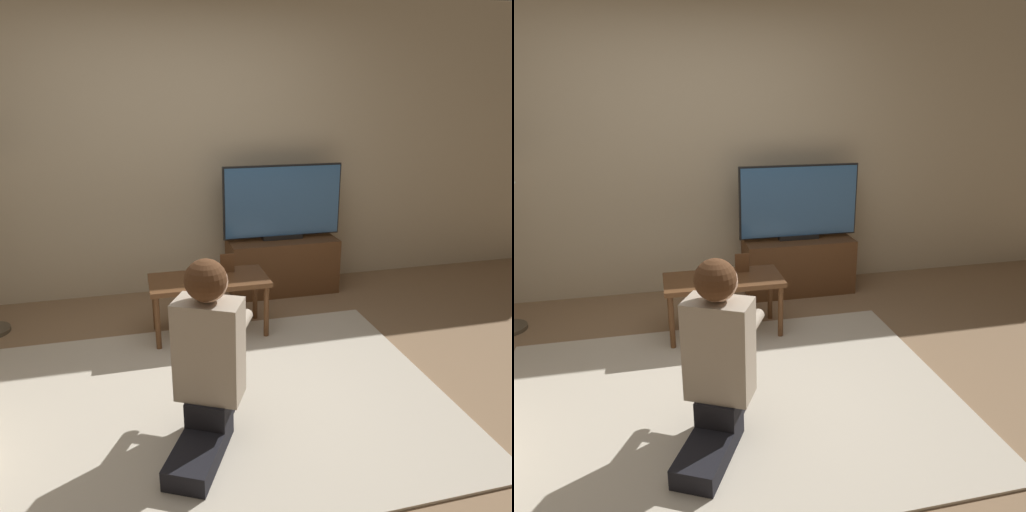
# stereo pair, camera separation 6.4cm
# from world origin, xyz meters

# --- Properties ---
(ground_plane) EXTENTS (10.00, 10.00, 0.00)m
(ground_plane) POSITION_xyz_m (0.00, 0.00, 0.00)
(ground_plane) COLOR #896B4C
(wall_back) EXTENTS (10.00, 0.06, 2.60)m
(wall_back) POSITION_xyz_m (0.00, 1.93, 1.30)
(wall_back) COLOR beige
(wall_back) RESTS_ON ground_plane
(rug) EXTENTS (2.80, 2.03, 0.02)m
(rug) POSITION_xyz_m (0.00, 0.00, 0.01)
(rug) COLOR beige
(rug) RESTS_ON ground_plane
(tv_stand) EXTENTS (1.00, 0.42, 0.50)m
(tv_stand) POSITION_xyz_m (0.92, 1.64, 0.25)
(tv_stand) COLOR brown
(tv_stand) RESTS_ON ground_plane
(tv) EXTENTS (1.09, 0.08, 0.68)m
(tv) POSITION_xyz_m (0.92, 1.64, 0.85)
(tv) COLOR black
(tv) RESTS_ON tv_stand
(coffee_table) EXTENTS (0.89, 0.43, 0.46)m
(coffee_table) POSITION_xyz_m (0.13, 0.92, 0.40)
(coffee_table) COLOR brown
(coffee_table) RESTS_ON ground_plane
(person_kneeling) EXTENTS (0.60, 0.87, 1.02)m
(person_kneeling) POSITION_xyz_m (-0.07, -0.32, 0.52)
(person_kneeling) COLOR black
(person_kneeling) RESTS_ON rug
(picture_frame) EXTENTS (0.11, 0.01, 0.15)m
(picture_frame) POSITION_xyz_m (0.29, 1.01, 0.53)
(picture_frame) COLOR brown
(picture_frame) RESTS_ON coffee_table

